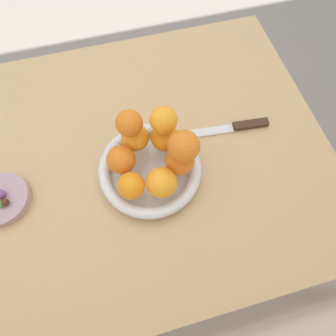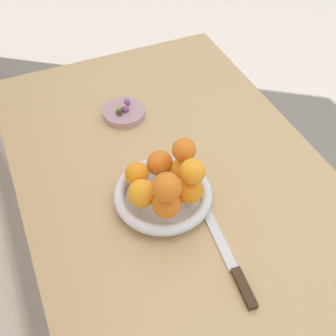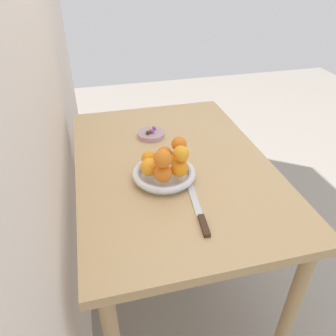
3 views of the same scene
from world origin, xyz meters
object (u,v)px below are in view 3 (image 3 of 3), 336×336
orange_0 (149,158)px  candy_ball_3 (147,132)px  orange_3 (179,168)px  candy_ball_0 (152,131)px  orange_8 (181,154)px  candy_ball_1 (151,130)px  candy_ball_4 (154,128)px  orange_6 (179,144)px  candy_dish (151,135)px  knife (199,213)px  orange_1 (149,167)px  orange_4 (180,158)px  candy_ball_5 (148,133)px  orange_7 (163,159)px  dining_table (173,180)px  orange_5 (165,155)px  candy_ball_2 (147,132)px  orange_2 (163,173)px  fruit_bowl (164,174)px

orange_0 → candy_ball_3: size_ratio=3.48×
orange_3 → candy_ball_0: orange_3 is taller
orange_8 → candy_ball_1: bearing=4.6°
orange_0 → candy_ball_4: bearing=-15.2°
orange_3 → orange_6: 0.09m
candy_dish → candy_ball_3: candy_ball_3 is taller
knife → orange_1: bearing=31.4°
orange_4 → candy_ball_3: size_ratio=3.77×
orange_8 → candy_ball_5: 0.38m
orange_3 → orange_7: bearing=108.3°
candy_ball_5 → candy_ball_1: bearing=-46.8°
orange_0 → knife: 0.29m
orange_0 → orange_6: size_ratio=1.03×
orange_6 → dining_table: bearing=-1.0°
candy_dish → candy_ball_0: candy_ball_0 is taller
orange_7 → candy_ball_3: 0.41m
orange_5 → candy_ball_3: size_ratio=3.80×
orange_8 → candy_ball_2: orange_8 is taller
candy_ball_3 → candy_ball_5: bearing=-178.4°
dining_table → orange_7: bearing=154.9°
orange_0 → orange_2: (-0.11, -0.03, 0.00)m
candy_ball_0 → candy_ball_1: size_ratio=1.07×
candy_ball_0 → candy_ball_4: 0.03m
orange_6 → fruit_bowl: bearing=109.6°
orange_4 → candy_ball_5: bearing=11.9°
orange_4 → candy_ball_2: size_ratio=3.98×
fruit_bowl → orange_5: bearing=-16.2°
orange_0 → orange_5: 0.06m
candy_ball_0 → candy_ball_3: 0.02m
dining_table → orange_0: orange_0 is taller
orange_1 → candy_ball_2: 0.34m
orange_7 → orange_6: bearing=-41.6°
orange_1 → orange_5: size_ratio=1.04×
orange_3 → knife: 0.18m
orange_3 → candy_ball_5: 0.37m
candy_ball_2 → orange_7: bearing=177.0°
dining_table → fruit_bowl: fruit_bowl is taller
candy_ball_2 → knife: bearing=-173.2°
orange_1 → orange_2: 0.06m
candy_dish → orange_0: size_ratio=2.12×
orange_1 → candy_ball_5: (0.33, -0.06, -0.04)m
fruit_bowl → orange_3: size_ratio=3.72×
candy_ball_4 → orange_7: bearing=172.3°
orange_0 → candy_ball_2: bearing=-9.6°
orange_5 → candy_ball_2: bearing=3.2°
orange_6 → candy_ball_3: bearing=10.7°
candy_ball_5 → fruit_bowl: bearing=179.7°
orange_0 → orange_8: (-0.09, -0.09, 0.06)m
fruit_bowl → orange_1: orange_1 is taller
dining_table → orange_6: orange_6 is taller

